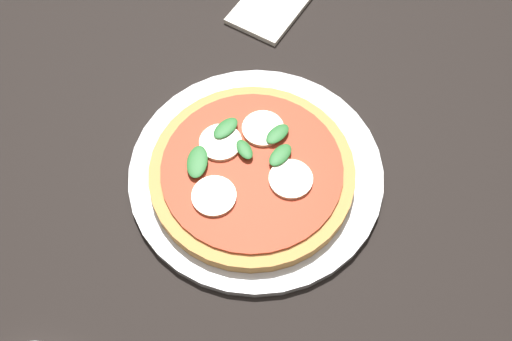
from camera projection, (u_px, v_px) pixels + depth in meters
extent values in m
cube|color=black|center=(213.00, 214.00, 0.72)|extent=(1.47, 0.99, 0.04)
cube|color=black|center=(245.00, 0.00, 1.43)|extent=(0.07, 0.07, 0.71)
cylinder|color=silver|center=(256.00, 172.00, 0.72)|extent=(0.32, 0.32, 0.01)
cylinder|color=tan|center=(252.00, 173.00, 0.71)|extent=(0.26, 0.26, 0.02)
cylinder|color=#B7381E|center=(252.00, 168.00, 0.70)|extent=(0.23, 0.23, 0.00)
cylinder|color=beige|center=(266.00, 130.00, 0.72)|extent=(0.05, 0.05, 0.00)
cylinder|color=beige|center=(221.00, 142.00, 0.71)|extent=(0.05, 0.05, 0.00)
cylinder|color=beige|center=(212.00, 198.00, 0.67)|extent=(0.05, 0.05, 0.00)
cylinder|color=beige|center=(291.00, 179.00, 0.68)|extent=(0.05, 0.05, 0.00)
ellipsoid|color=#286B2D|center=(226.00, 128.00, 0.71)|extent=(0.04, 0.03, 0.00)
ellipsoid|color=#286B2D|center=(280.00, 155.00, 0.69)|extent=(0.04, 0.02, 0.00)
ellipsoid|color=#286B2D|center=(278.00, 134.00, 0.71)|extent=(0.04, 0.03, 0.00)
ellipsoid|color=#286B2D|center=(245.00, 149.00, 0.70)|extent=(0.03, 0.04, 0.00)
ellipsoid|color=#286B2D|center=(197.00, 162.00, 0.69)|extent=(0.05, 0.04, 0.00)
cube|color=white|center=(271.00, 6.00, 0.87)|extent=(0.13, 0.10, 0.01)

